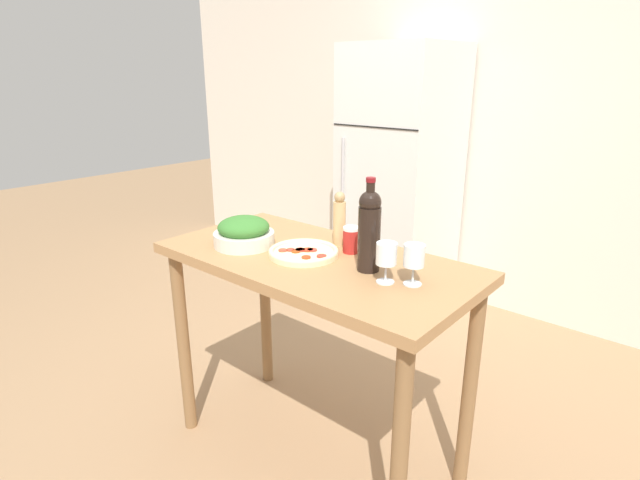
# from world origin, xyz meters

# --- Properties ---
(ground_plane) EXTENTS (14.00, 14.00, 0.00)m
(ground_plane) POSITION_xyz_m (0.00, 0.00, 0.00)
(ground_plane) COLOR #9E7A56
(wall_back) EXTENTS (6.40, 0.06, 2.60)m
(wall_back) POSITION_xyz_m (0.00, 1.99, 1.30)
(wall_back) COLOR silver
(wall_back) RESTS_ON ground_plane
(refrigerator) EXTENTS (0.65, 0.71, 1.81)m
(refrigerator) POSITION_xyz_m (-0.60, 1.60, 0.90)
(refrigerator) COLOR silver
(refrigerator) RESTS_ON ground_plane
(prep_counter) EXTENTS (1.26, 0.63, 0.94)m
(prep_counter) POSITION_xyz_m (0.00, 0.00, 0.80)
(prep_counter) COLOR #A87A4C
(prep_counter) RESTS_ON ground_plane
(wine_bottle) EXTENTS (0.08, 0.08, 0.34)m
(wine_bottle) POSITION_xyz_m (0.24, 0.02, 1.09)
(wine_bottle) COLOR black
(wine_bottle) RESTS_ON prep_counter
(wine_glass_near) EXTENTS (0.07, 0.07, 0.14)m
(wine_glass_near) POSITION_xyz_m (0.35, -0.04, 1.03)
(wine_glass_near) COLOR silver
(wine_glass_near) RESTS_ON prep_counter
(wine_glass_far) EXTENTS (0.07, 0.07, 0.14)m
(wine_glass_far) POSITION_xyz_m (0.43, 0.01, 1.03)
(wine_glass_far) COLOR silver
(wine_glass_far) RESTS_ON prep_counter
(pepper_mill) EXTENTS (0.05, 0.05, 0.23)m
(pepper_mill) POSITION_xyz_m (-0.01, 0.17, 1.05)
(pepper_mill) COLOR tan
(pepper_mill) RESTS_ON prep_counter
(salad_bowl) EXTENTS (0.25, 0.25, 0.12)m
(salad_bowl) POSITION_xyz_m (-0.31, -0.09, 0.99)
(salad_bowl) COLOR silver
(salad_bowl) RESTS_ON prep_counter
(homemade_pizza) EXTENTS (0.28, 0.28, 0.03)m
(homemade_pizza) POSITION_xyz_m (-0.04, -0.02, 0.95)
(homemade_pizza) COLOR beige
(homemade_pizza) RESTS_ON prep_counter
(salt_canister) EXTENTS (0.07, 0.07, 0.11)m
(salt_canister) POSITION_xyz_m (0.08, 0.13, 0.99)
(salt_canister) COLOR #B2231E
(salt_canister) RESTS_ON prep_counter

